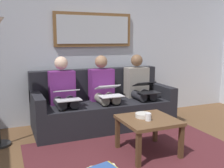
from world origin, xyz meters
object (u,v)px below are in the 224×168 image
object	(u,v)px
person_left	(139,87)
person_middle	(104,89)
laptop_silver	(67,95)
laptop_black	(146,88)
bowl	(143,115)
framed_mirror	(94,30)
laptop_white	(109,91)
couch	(102,106)
coffee_table	(148,123)
person_right	(63,92)
cup	(148,117)

from	to	relation	value
person_left	person_middle	bearing A→B (deg)	0.00
laptop_silver	laptop_black	bearing A→B (deg)	-179.21
laptop_black	person_middle	distance (m)	0.68
bowl	person_left	distance (m)	1.21
framed_mirror	laptop_black	xyz separation A→B (m)	(-0.64, 0.69, -0.92)
framed_mirror	laptop_white	bearing A→B (deg)	90.00
couch	coffee_table	size ratio (longest dim) A/B	3.40
person_right	laptop_black	bearing A→B (deg)	169.67
cup	person_middle	xyz separation A→B (m)	(0.10, -1.22, 0.12)
laptop_silver	person_right	bearing A→B (deg)	-90.00
coffee_table	person_middle	distance (m)	1.18
laptop_black	laptop_silver	world-z (taller)	laptop_black
laptop_black	person_right	distance (m)	1.30
person_middle	laptop_white	world-z (taller)	person_middle
laptop_white	person_right	bearing A→B (deg)	-20.29
person_left	laptop_white	size ratio (longest dim) A/B	3.14
person_right	laptop_silver	distance (m)	0.25
coffee_table	laptop_silver	xyz separation A→B (m)	(0.78, -0.90, 0.25)
cup	person_left	xyz separation A→B (m)	(-0.54, -1.22, 0.12)
coffee_table	laptop_silver	bearing A→B (deg)	-48.84
framed_mirror	laptop_silver	bearing A→B (deg)	47.90
framed_mirror	laptop_silver	world-z (taller)	framed_mirror
laptop_black	cup	bearing A→B (deg)	61.37
person_middle	laptop_silver	world-z (taller)	person_middle
person_left	bowl	bearing A→B (deg)	63.95
laptop_black	person_right	size ratio (longest dim) A/B	0.33
laptop_silver	cup	bearing A→B (deg)	127.48
framed_mirror	laptop_white	size ratio (longest dim) A/B	3.73
couch	laptop_white	bearing A→B (deg)	90.00
couch	person_right	size ratio (longest dim) A/B	1.93
couch	framed_mirror	bearing A→B (deg)	-90.00
person_right	coffee_table	bearing A→B (deg)	124.34
bowl	person_right	bearing A→B (deg)	-54.97
laptop_white	person_right	distance (m)	0.68
bowl	laptop_white	bearing A→B (deg)	-82.25
framed_mirror	person_middle	bearing A→B (deg)	90.00
person_middle	cup	bearing A→B (deg)	94.78
bowl	person_right	world-z (taller)	person_right
framed_mirror	person_left	bearing A→B (deg)	144.47
framed_mirror	laptop_black	size ratio (longest dim) A/B	3.61
couch	coffee_table	world-z (taller)	couch
cup	laptop_white	bearing A→B (deg)	-84.07
framed_mirror	laptop_white	world-z (taller)	framed_mirror
laptop_white	cup	bearing A→B (deg)	95.93
bowl	person_middle	bearing A→B (deg)	-83.94
laptop_black	person_right	world-z (taller)	person_right
person_left	person_right	world-z (taller)	same
bowl	laptop_black	world-z (taller)	laptop_black
framed_mirror	cup	world-z (taller)	framed_mirror
framed_mirror	cup	bearing A→B (deg)	93.48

